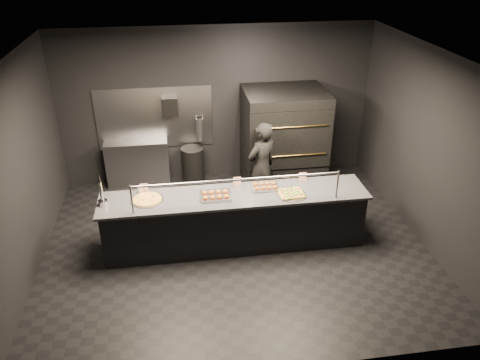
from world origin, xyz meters
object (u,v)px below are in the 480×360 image
at_px(towel_dispenser, 170,106).
at_px(fire_extinguisher, 200,129).
at_px(round_pizza, 147,200).
at_px(slider_tray_b, 265,186).
at_px(pizza_oven, 283,139).
at_px(trash_bin, 193,165).
at_px(beer_tap, 102,196).
at_px(slider_tray_a, 216,195).
at_px(square_pizza, 291,194).
at_px(service_counter, 235,220).
at_px(prep_shelf, 138,163).
at_px(worker, 262,167).

height_order(towel_dispenser, fire_extinguisher, towel_dispenser).
height_order(round_pizza, slider_tray_b, slider_tray_b).
bearing_deg(towel_dispenser, round_pizza, -99.96).
relative_size(pizza_oven, trash_bin, 2.58).
height_order(towel_dispenser, beer_tap, towel_dispenser).
distance_m(slider_tray_a, square_pizza, 1.15).
distance_m(service_counter, prep_shelf, 2.82).
relative_size(round_pizza, slider_tray_a, 0.99).
bearing_deg(trash_bin, square_pizza, -59.51).
bearing_deg(square_pizza, round_pizza, 175.96).
bearing_deg(slider_tray_b, towel_dispenser, 122.00).
height_order(beer_tap, worker, worker).
bearing_deg(fire_extinguisher, service_counter, -81.70).
distance_m(prep_shelf, slider_tray_b, 3.06).
relative_size(square_pizza, trash_bin, 0.62).
bearing_deg(service_counter, square_pizza, -8.35).
height_order(prep_shelf, beer_tap, beer_tap).
bearing_deg(round_pizza, slider_tray_b, 3.86).
xyz_separation_m(prep_shelf, square_pizza, (2.45, -2.45, 0.49)).
height_order(fire_extinguisher, trash_bin, fire_extinguisher).
height_order(round_pizza, worker, worker).
bearing_deg(prep_shelf, pizza_oven, -8.54).
distance_m(fire_extinguisher, slider_tray_b, 2.41).
distance_m(prep_shelf, trash_bin, 1.08).
xyz_separation_m(slider_tray_a, square_pizza, (1.15, -0.11, -0.01)).
height_order(fire_extinguisher, beer_tap, beer_tap).
bearing_deg(towel_dispenser, beer_tap, -113.63).
bearing_deg(trash_bin, prep_shelf, 174.66).
height_order(slider_tray_a, worker, worker).
bearing_deg(service_counter, fire_extinguisher, 98.30).
bearing_deg(service_counter, slider_tray_b, 16.76).
xyz_separation_m(fire_extinguisher, trash_bin, (-0.18, -0.18, -0.69)).
bearing_deg(trash_bin, beer_tap, -122.47).
xyz_separation_m(pizza_oven, worker, (-0.58, -0.83, -0.15)).
bearing_deg(fire_extinguisher, worker, -53.69).
distance_m(service_counter, towel_dispenser, 2.78).
bearing_deg(round_pizza, trash_bin, 70.32).
height_order(pizza_oven, fire_extinguisher, pizza_oven).
distance_m(fire_extinguisher, beer_tap, 2.89).
relative_size(pizza_oven, towel_dispenser, 5.46).
xyz_separation_m(towel_dispenser, round_pizza, (-0.41, -2.36, -0.61)).
relative_size(prep_shelf, round_pizza, 2.42).
relative_size(slider_tray_a, worker, 0.30).
height_order(slider_tray_a, square_pizza, slider_tray_a).
distance_m(service_counter, worker, 1.29).
distance_m(beer_tap, trash_bin, 2.73).
xyz_separation_m(round_pizza, square_pizza, (2.16, -0.15, 0.00)).
bearing_deg(pizza_oven, square_pizza, -99.81).
relative_size(fire_extinguisher, slider_tray_b, 1.15).
distance_m(beer_tap, slider_tray_a, 1.66).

